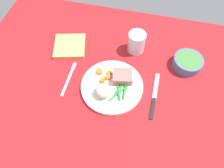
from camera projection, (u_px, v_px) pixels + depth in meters
The scene contains 11 objects.
dining_table at pixel (107, 84), 82.17cm from camera, with size 120.00×90.00×2.00cm.
dinner_plate at pixel (112, 86), 79.52cm from camera, with size 24.52×24.52×1.60cm, color white.
meat_portion at pixel (122, 77), 78.91cm from camera, with size 7.65×6.39×3.41cm, color #B2756B.
mashed_potatoes at pixel (103, 91), 74.92cm from camera, with size 6.00×5.95×4.61cm, color beige.
carrot_slices at pixel (104, 75), 80.63cm from camera, with size 6.35×6.29×1.26cm.
green_beans at pixel (120, 91), 77.05cm from camera, with size 6.10×9.75×0.88cm.
fork at pixel (69, 79), 82.07cm from camera, with size 1.44×16.60×0.40cm.
knife at pixel (154, 97), 77.87cm from camera, with size 1.70×20.50×0.64cm.
water_glass at pixel (136, 43), 86.90cm from camera, with size 7.40×7.40×9.29cm.
salad_bowl at pixel (188, 62), 83.63cm from camera, with size 12.00×12.00×4.31cm.
napkin at pixel (70, 46), 90.34cm from camera, with size 13.56×13.54×1.56cm, color #DBBC6B.
Camera 1 is at (11.73, -40.57, 71.52)cm, focal length 32.28 mm.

